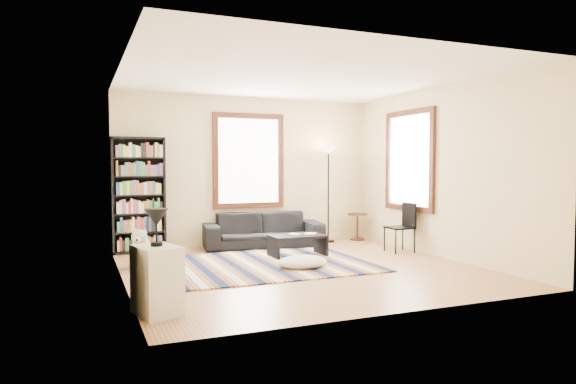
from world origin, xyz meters
name	(u,v)px	position (x,y,z in m)	size (l,w,h in m)	color
floor	(301,271)	(0.00, 0.00, -0.05)	(5.00, 5.00, 0.10)	tan
ceiling	(301,73)	(0.00, 0.00, 2.85)	(5.00, 5.00, 0.10)	white
wall_back	(247,171)	(0.00, 2.55, 1.40)	(5.00, 0.10, 2.80)	#CFC18B
wall_front	(404,177)	(0.00, -2.55, 1.40)	(5.00, 0.10, 2.80)	#CFC18B
wall_left	(118,174)	(-2.55, 0.00, 1.40)	(0.10, 5.00, 2.80)	#CFC18B
wall_right	(442,172)	(2.55, 0.00, 1.40)	(0.10, 5.00, 2.80)	#CFC18B
window_back	(249,161)	(0.00, 2.47, 1.60)	(1.20, 0.06, 1.60)	white
window_right	(409,161)	(2.47, 0.80, 1.60)	(0.06, 1.20, 1.60)	white
rug	(265,264)	(-0.40, 0.44, 0.01)	(3.09, 2.47, 0.02)	#0D1E45
sofa	(263,230)	(0.14, 2.05, 0.32)	(2.18, 0.85, 0.64)	black
bookshelf	(138,195)	(-2.06, 2.32, 1.00)	(0.90, 0.30, 2.00)	black
coffee_table	(298,246)	(0.33, 0.89, 0.18)	(0.90, 0.50, 0.36)	black
book_a	(292,235)	(0.23, 0.89, 0.37)	(0.21, 0.15, 0.02)	beige
book_b	(305,234)	(0.48, 0.94, 0.37)	(0.18, 0.25, 0.02)	beige
floor_cushion	(303,262)	(0.02, -0.02, 0.09)	(0.75, 0.57, 0.19)	silver
floor_lamp	(328,195)	(1.54, 2.15, 0.93)	(0.30, 0.30, 1.86)	black
side_table	(357,227)	(2.20, 2.15, 0.27)	(0.40, 0.40, 0.54)	#451E11
folding_chair	(399,228)	(2.15, 0.62, 0.43)	(0.42, 0.40, 0.86)	black
white_cabinet	(157,280)	(-2.30, -1.60, 0.35)	(0.38, 0.50, 0.70)	silver
table_lamp	(156,227)	(-2.30, -1.60, 0.89)	(0.24, 0.24, 0.38)	black
dog	(143,248)	(-2.15, 0.97, 0.29)	(0.42, 0.58, 0.58)	silver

